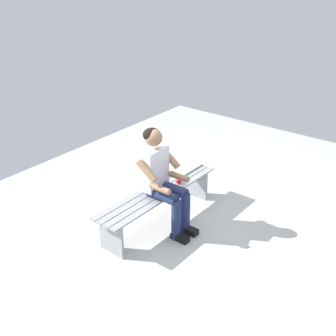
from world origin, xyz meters
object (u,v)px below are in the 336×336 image
apple (179,181)px  bench_near (158,198)px  person_seated (162,177)px  book_open (189,168)px

apple → bench_near: bearing=-16.8°
person_seated → apple: (-0.35, -0.01, -0.21)m
bench_near → person_seated: person_seated is taller
bench_near → apple: 0.34m
bench_near → person_seated: 0.36m
book_open → person_seated: bearing=11.8°
bench_near → person_seated: bearing=60.8°
bench_near → apple: apple is taller
person_seated → apple: person_seated is taller
person_seated → book_open: 0.80m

